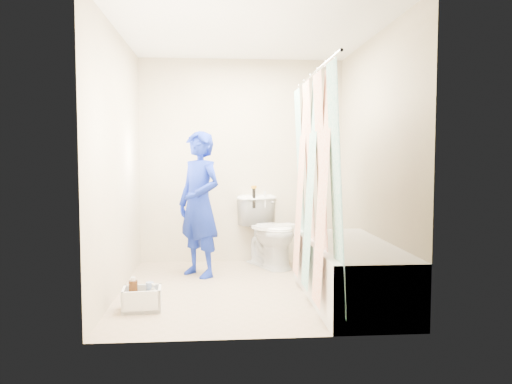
{
  "coord_description": "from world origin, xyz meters",
  "views": [
    {
      "loc": [
        -0.3,
        -4.64,
        1.25
      ],
      "look_at": [
        0.09,
        0.28,
        0.9
      ],
      "focal_mm": 35.0,
      "sensor_mm": 36.0,
      "label": 1
    }
  ],
  "objects": [
    {
      "name": "toilet",
      "position": [
        0.3,
        0.98,
        0.4
      ],
      "size": [
        0.74,
        0.9,
        0.8
      ],
      "primitive_type": "imported",
      "rotation": [
        0.0,
        0.0,
        0.43
      ],
      "color": "silver",
      "rests_on": "ground"
    },
    {
      "name": "curtain_rod",
      "position": [
        0.52,
        -0.43,
        1.95
      ],
      "size": [
        0.02,
        1.9,
        0.02
      ],
      "primitive_type": "cylinder",
      "rotation": [
        1.57,
        0.0,
        0.0
      ],
      "color": "silver",
      "rests_on": "wall_back"
    },
    {
      "name": "tank_internals",
      "position": [
        0.17,
        1.16,
        0.79
      ],
      "size": [
        0.18,
        0.11,
        0.26
      ],
      "color": "black",
      "rests_on": "toilet"
    },
    {
      "name": "tank_lid",
      "position": [
        0.35,
        0.87,
        0.47
      ],
      "size": [
        0.54,
        0.4,
        0.04
      ],
      "primitive_type": "cube",
      "rotation": [
        0.0,
        0.0,
        0.43
      ],
      "color": "white",
      "rests_on": "toilet"
    },
    {
      "name": "wall_front",
      "position": [
        0.0,
        -1.3,
        1.2
      ],
      "size": [
        2.4,
        0.02,
        2.4
      ],
      "primitive_type": "cube",
      "color": "tan",
      "rests_on": "ground"
    },
    {
      "name": "bathtub",
      "position": [
        0.85,
        -0.43,
        0.27
      ],
      "size": [
        0.7,
        1.75,
        0.5
      ],
      "color": "silver",
      "rests_on": "ground"
    },
    {
      "name": "wall_right",
      "position": [
        1.2,
        0.0,
        1.2
      ],
      "size": [
        0.02,
        2.6,
        2.4
      ],
      "primitive_type": "cube",
      "color": "tan",
      "rests_on": "ground"
    },
    {
      "name": "plumber",
      "position": [
        -0.48,
        0.58,
        0.76
      ],
      "size": [
        0.65,
        0.65,
        1.52
      ],
      "primitive_type": "imported",
      "rotation": [
        0.0,
        0.0,
        -0.8
      ],
      "color": "navy",
      "rests_on": "ground"
    },
    {
      "name": "cleaning_caddy",
      "position": [
        -0.9,
        -0.58,
        0.09
      ],
      "size": [
        0.33,
        0.27,
        0.24
      ],
      "rotation": [
        0.0,
        0.0,
        0.07
      ],
      "color": "silver",
      "rests_on": "ground"
    },
    {
      "name": "wall_back",
      "position": [
        0.0,
        1.3,
        1.2
      ],
      "size": [
        2.4,
        0.02,
        2.4
      ],
      "primitive_type": "cube",
      "color": "tan",
      "rests_on": "ground"
    },
    {
      "name": "wall_left",
      "position": [
        -1.2,
        0.0,
        1.2
      ],
      "size": [
        0.02,
        2.6,
        2.4
      ],
      "primitive_type": "cube",
      "color": "tan",
      "rests_on": "ground"
    },
    {
      "name": "shower_curtain",
      "position": [
        0.52,
        -0.43,
        1.02
      ],
      "size": [
        0.06,
        1.75,
        1.8
      ],
      "primitive_type": "cube",
      "color": "white",
      "rests_on": "curtain_rod"
    },
    {
      "name": "floor",
      "position": [
        0.0,
        0.0,
        0.0
      ],
      "size": [
        2.6,
        2.6,
        0.0
      ],
      "primitive_type": "plane",
      "color": "tan",
      "rests_on": "ground"
    },
    {
      "name": "ceiling",
      "position": [
        0.0,
        0.0,
        2.4
      ],
      "size": [
        2.4,
        2.6,
        0.02
      ],
      "primitive_type": "cube",
      "color": "white",
      "rests_on": "wall_back"
    }
  ]
}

